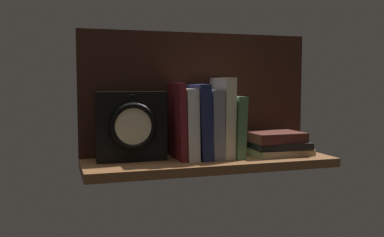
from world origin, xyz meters
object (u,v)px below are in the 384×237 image
book_maroon_dawkins (177,121)px  framed_clock (132,126)px  book_navy_bierce (199,121)px  book_gray_chess (211,124)px  book_cream_twain (222,117)px  book_green_romantic (232,126)px  book_stack_side (278,144)px  book_white_catcher (187,124)px

book_maroon_dawkins → framed_clock: size_ratio=1.12×
book_navy_bierce → book_gray_chess: (3.65, 0.00, -0.77)cm
book_cream_twain → book_green_romantic: (3.12, 0.00, -2.68)cm
book_green_romantic → book_stack_side: book_green_romantic is taller
book_stack_side → book_green_romantic: bearing=169.8°
book_gray_chess → framed_clock: (-23.14, 0.37, -0.15)cm
book_cream_twain → book_stack_side: size_ratio=1.26×
book_cream_twain → book_navy_bierce: bearing=180.0°
book_white_catcher → framed_clock: 15.92cm
book_maroon_dawkins → book_green_romantic: size_ratio=1.22×
book_cream_twain → book_green_romantic: 4.12cm
book_white_catcher → book_navy_bierce: (3.58, 0.00, 0.61)cm
book_gray_chess → book_cream_twain: book_cream_twain is taller
framed_clock → book_navy_bierce: bearing=-1.1°
book_green_romantic → book_cream_twain: bearing=180.0°
book_maroon_dawkins → framed_clock: (-13.05, 0.37, -1.12)cm
framed_clock → book_stack_side: framed_clock is taller
book_gray_chess → book_green_romantic: bearing=0.0°
book_gray_chess → book_green_romantic: book_gray_chess is taller
book_maroon_dawkins → book_navy_bierce: book_maroon_dawkins is taller
book_navy_bierce → framed_clock: size_ratio=1.10×
book_cream_twain → book_gray_chess: bearing=180.0°
book_white_catcher → book_green_romantic: (13.92, 0.00, -1.12)cm
book_white_catcher → framed_clock: size_ratio=1.04×
book_white_catcher → book_green_romantic: bearing=0.0°
book_cream_twain → framed_clock: bearing=179.2°
book_white_catcher → framed_clock: (-15.92, 0.37, -0.32)cm
book_navy_bierce → book_gray_chess: 3.73cm
book_navy_bierce → book_maroon_dawkins: bearing=180.0°
book_white_catcher → book_gray_chess: 7.23cm
book_gray_chess → book_cream_twain: (3.57, 0.00, 1.73)cm
book_maroon_dawkins → book_white_catcher: 2.98cm
framed_clock → book_stack_side: (43.80, -2.88, -6.29)cm
book_navy_bierce → book_cream_twain: (7.22, 0.00, 0.96)cm
book_white_catcher → book_maroon_dawkins: bearing=180.0°
book_maroon_dawkins → book_navy_bierce: bearing=0.0°
book_navy_bierce → book_cream_twain: size_ratio=0.92×
book_stack_side → framed_clock: bearing=176.2°
book_gray_chess → book_navy_bierce: bearing=180.0°
book_navy_bierce → book_cream_twain: book_cream_twain is taller
book_cream_twain → book_green_romantic: book_cream_twain is taller
book_maroon_dawkins → book_stack_side: size_ratio=1.18×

